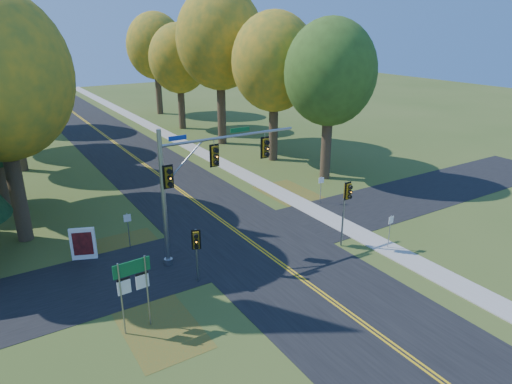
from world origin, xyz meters
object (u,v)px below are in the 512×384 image
traffic_mast (199,175)px  route_sign_cluster (133,281)px  east_signal_pole (347,198)px  info_kiosk (83,244)px

traffic_mast → route_sign_cluster: traffic_mast is taller
traffic_mast → route_sign_cluster: 7.26m
traffic_mast → east_signal_pole: traffic_mast is taller
route_sign_cluster → info_kiosk: bearing=90.8°
east_signal_pole → route_sign_cluster: bearing=-179.0°
traffic_mast → east_signal_pole: 8.27m
traffic_mast → info_kiosk: (-5.67, 3.03, -3.81)m
traffic_mast → route_sign_cluster: size_ratio=2.45×
traffic_mast → east_signal_pole: size_ratio=2.04×
route_sign_cluster → info_kiosk: size_ratio=1.80×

